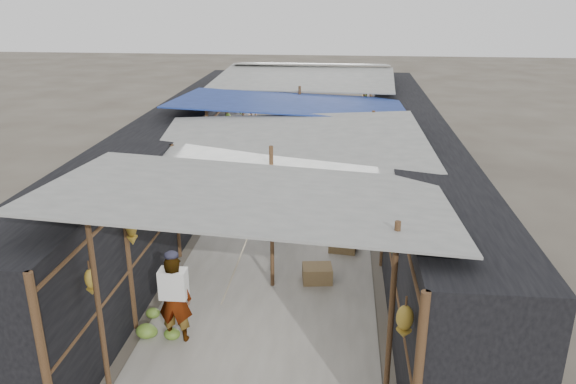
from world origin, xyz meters
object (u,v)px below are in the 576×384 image
(crate_near, at_px, (317,274))
(shopper_blue, at_px, (286,200))
(black_basin, at_px, (341,174))
(vendor_elderly, at_px, (175,299))
(vendor_seated, at_px, (358,146))

(crate_near, height_order, shopper_blue, shopper_blue)
(black_basin, height_order, vendor_elderly, vendor_elderly)
(vendor_elderly, bearing_deg, black_basin, -104.55)
(black_basin, bearing_deg, shopper_blue, -104.74)
(vendor_elderly, distance_m, shopper_blue, 4.02)
(black_basin, relative_size, shopper_blue, 0.37)
(black_basin, distance_m, vendor_elderly, 8.45)
(shopper_blue, distance_m, vendor_seated, 6.17)
(black_basin, distance_m, shopper_blue, 4.48)
(crate_near, height_order, vendor_seated, vendor_seated)
(shopper_blue, xyz_separation_m, vendor_seated, (1.63, 5.94, -0.41))
(crate_near, relative_size, shopper_blue, 0.30)
(black_basin, xyz_separation_m, vendor_seated, (0.50, 1.67, 0.38))
(vendor_seated, bearing_deg, shopper_blue, -37.52)
(vendor_seated, bearing_deg, crate_near, -28.61)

